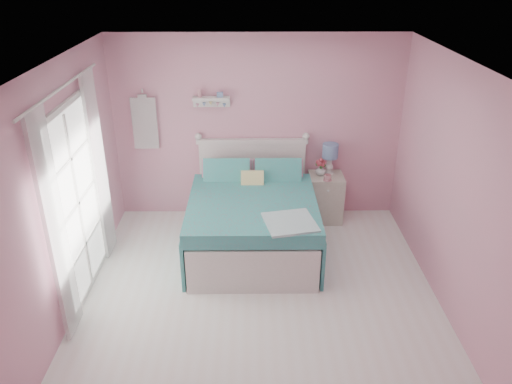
{
  "coord_description": "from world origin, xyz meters",
  "views": [
    {
      "loc": [
        -0.08,
        -4.41,
        3.52
      ],
      "look_at": [
        -0.03,
        1.2,
        0.82
      ],
      "focal_mm": 35.0,
      "sensor_mm": 36.0,
      "label": 1
    }
  ],
  "objects_px": {
    "vase": "(320,170)",
    "nightstand": "(325,197)",
    "bed": "(253,220)",
    "table_lamp": "(330,153)",
    "teacup": "(328,178)"
  },
  "relations": [
    {
      "from": "vase",
      "to": "bed",
      "type": "bearing_deg",
      "value": -140.91
    },
    {
      "from": "vase",
      "to": "nightstand",
      "type": "bearing_deg",
      "value": -13.42
    },
    {
      "from": "nightstand",
      "to": "teacup",
      "type": "xyz_separation_m",
      "value": [
        -0.01,
        -0.16,
        0.38
      ]
    },
    {
      "from": "table_lamp",
      "to": "teacup",
      "type": "height_order",
      "value": "table_lamp"
    },
    {
      "from": "vase",
      "to": "teacup",
      "type": "height_order",
      "value": "vase"
    },
    {
      "from": "bed",
      "to": "teacup",
      "type": "xyz_separation_m",
      "value": [
        1.04,
        0.6,
        0.33
      ]
    },
    {
      "from": "nightstand",
      "to": "bed",
      "type": "bearing_deg",
      "value": -144.16
    },
    {
      "from": "table_lamp",
      "to": "bed",
      "type": "bearing_deg",
      "value": -142.28
    },
    {
      "from": "bed",
      "to": "nightstand",
      "type": "height_order",
      "value": "bed"
    },
    {
      "from": "bed",
      "to": "vase",
      "type": "xyz_separation_m",
      "value": [
        0.96,
        0.78,
        0.36
      ]
    },
    {
      "from": "bed",
      "to": "table_lamp",
      "type": "relative_size",
      "value": 4.59
    },
    {
      "from": "bed",
      "to": "nightstand",
      "type": "distance_m",
      "value": 1.29
    },
    {
      "from": "table_lamp",
      "to": "teacup",
      "type": "xyz_separation_m",
      "value": [
        -0.05,
        -0.24,
        -0.26
      ]
    },
    {
      "from": "vase",
      "to": "teacup",
      "type": "distance_m",
      "value": 0.2
    },
    {
      "from": "bed",
      "to": "table_lamp",
      "type": "distance_m",
      "value": 1.5
    }
  ]
}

